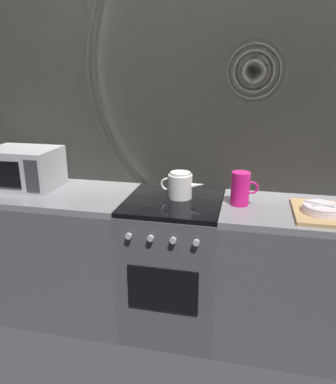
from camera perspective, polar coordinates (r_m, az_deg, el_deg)
The scene contains 9 objects.
ground_plane at distance 2.72m, azimuth 0.77°, elevation -19.44°, with size 8.00×8.00×0.00m, color #2D2D33.
back_wall at distance 2.51m, azimuth 2.41°, elevation 7.63°, with size 3.60×0.05×2.40m.
counter_left at distance 2.77m, azimuth -17.92°, elevation -8.64°, with size 1.20×0.60×0.90m.
stove_unit at distance 2.47m, azimuth 0.81°, elevation -11.17°, with size 0.60×0.63×0.90m.
counter_right at distance 2.48m, azimuth 22.20°, elevation -12.56°, with size 1.20×0.60×0.90m.
microwave at distance 2.69m, azimuth -21.44°, elevation 3.47°, with size 0.46×0.35×0.27m.
kettle at distance 2.30m, azimuth 1.94°, elevation 1.05°, with size 0.28×0.15×0.17m.
pitcher at distance 2.22m, azimuth 11.17°, elevation 0.52°, with size 0.16×0.11×0.20m.
dish_pile at distance 2.21m, azimuth 22.71°, elevation -2.73°, with size 0.30×0.40×0.07m.
Camera 1 is at (0.43, -2.11, 1.66)m, focal length 34.45 mm.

